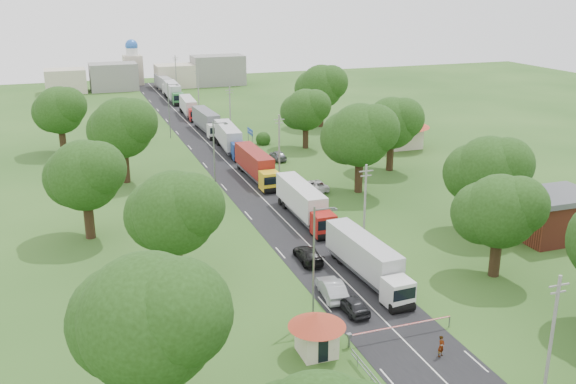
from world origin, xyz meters
name	(u,v)px	position (x,y,z in m)	size (l,w,h in m)	color
ground	(293,229)	(0.00, 0.00, 0.00)	(260.00, 260.00, 0.00)	#234918
road	(245,181)	(0.00, 20.00, 0.00)	(8.00, 200.00, 0.04)	black
boom_barrier	(386,330)	(-1.36, -25.00, 0.89)	(9.22, 0.35, 1.18)	slate
guard_booth	(317,328)	(-7.20, -25.00, 2.16)	(4.40, 4.40, 3.45)	beige
info_sign	(250,135)	(5.20, 35.00, 3.00)	(0.12, 3.10, 4.10)	slate
pole_0	(552,335)	(5.50, -35.00, 4.68)	(1.60, 0.24, 9.00)	gray
pole_1	(365,204)	(5.50, -7.00, 4.68)	(1.60, 0.24, 9.00)	gray
pole_2	(279,144)	(5.50, 21.00, 4.68)	(1.60, 0.24, 9.00)	gray
pole_3	(230,110)	(5.50, 49.00, 4.68)	(1.60, 0.24, 9.00)	gray
pole_4	(198,88)	(5.50, 77.00, 4.68)	(1.60, 0.24, 9.00)	gray
pole_5	(176,72)	(5.50, 105.00, 4.68)	(1.60, 0.24, 9.00)	gray
lamp_0	(315,258)	(-5.35, -20.00, 5.55)	(2.03, 0.22, 10.00)	slate
lamp_1	(215,155)	(-5.35, 15.00, 5.55)	(2.03, 0.22, 10.00)	slate
lamp_2	(170,108)	(-5.35, 50.00, 5.55)	(2.03, 0.22, 10.00)	slate
tree_2	(499,211)	(13.99, -17.86, 6.60)	(8.00, 8.00, 10.10)	#382616
tree_3	(488,170)	(19.99, -7.84, 7.22)	(8.80, 8.80, 11.07)	#382616
tree_4	(359,135)	(12.99, 10.17, 7.85)	(9.60, 9.60, 12.05)	#382616
tree_5	(391,123)	(21.99, 18.16, 7.22)	(8.80, 8.80, 11.07)	#382616
tree_6	(305,110)	(14.99, 35.14, 6.60)	(8.00, 8.00, 10.10)	#382616
tree_7	(321,86)	(23.99, 50.17, 7.85)	(9.60, 9.60, 12.05)	#382616
tree_9	(148,320)	(-20.01, -29.83, 7.85)	(9.60, 9.60, 12.05)	#382616
tree_10	(174,212)	(-15.01, -9.84, 7.22)	(8.80, 8.80, 11.07)	#382616
tree_11	(84,175)	(-22.01, 5.16, 7.22)	(8.80, 8.80, 11.07)	#382616
tree_12	(122,127)	(-16.01, 25.17, 7.85)	(9.60, 9.60, 12.05)	#382616
tree_13	(59,110)	(-24.01, 45.16, 7.22)	(8.80, 8.80, 11.07)	#382616
house_brick	(553,215)	(26.00, -12.00, 2.65)	(8.60, 6.60, 5.20)	maroon
house_cream	(399,127)	(30.00, 30.00, 3.64)	(10.08, 10.08, 5.80)	beige
distant_town	(155,75)	(0.68, 110.00, 3.49)	(52.00, 8.00, 8.00)	gray
church	(133,65)	(-4.00, 118.00, 5.39)	(5.00, 5.00, 12.30)	beige
truck_0	(367,259)	(2.11, -14.63, 2.05)	(2.94, 13.97, 3.86)	silver
truck_1	(304,202)	(2.32, 2.70, 2.11)	(2.61, 14.34, 3.97)	#A41712
truck_2	(256,165)	(1.76, 20.31, 2.12)	(2.59, 14.43, 4.00)	yellow
truck_3	(230,138)	(2.25, 37.21, 2.18)	(3.35, 14.92, 4.12)	navy
truck_4	(207,121)	(1.87, 52.50, 2.11)	(2.93, 14.39, 3.98)	silver
truck_5	(189,107)	(1.67, 68.69, 1.98)	(2.89, 13.52, 3.73)	red
truck_6	(173,92)	(1.77, 88.39, 2.21)	(3.01, 15.07, 4.17)	#296F35
truck_7	(164,84)	(1.95, 103.83, 2.00)	(3.06, 13.65, 3.77)	silver
car_lane_front	(352,304)	(-1.94, -20.00, 0.73)	(1.72, 4.28, 1.46)	black
car_lane_mid	(332,289)	(-2.46, -16.91, 0.83)	(1.75, 5.01, 1.65)	#97999E
car_lane_rear	(308,255)	(-1.64, -8.96, 0.73)	(2.04, 5.03, 1.46)	black
car_verge_near	(316,185)	(8.00, 12.72, 0.67)	(2.22, 4.81, 1.34)	silver
car_verge_far	(278,155)	(8.00, 29.05, 0.76)	(1.81, 4.49, 1.53)	slate
pedestrian_near	(441,347)	(1.48, -28.50, 0.85)	(0.62, 0.40, 1.69)	gray
pedestrian_booth	(330,349)	(-6.50, -26.00, 0.83)	(0.81, 0.63, 1.66)	gray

